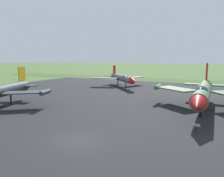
{
  "coord_description": "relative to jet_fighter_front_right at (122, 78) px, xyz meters",
  "views": [
    {
      "loc": [
        9.8,
        -12.76,
        6.38
      ],
      "look_at": [
        -4.93,
        15.17,
        1.98
      ],
      "focal_mm": 33.8,
      "sensor_mm": 36.0,
      "label": 1
    }
  ],
  "objects": [
    {
      "name": "grass_verge_strip",
      "position": [
        10.56,
        20.41,
        -2.13
      ],
      "size": [
        137.0,
        12.0,
        0.06
      ],
      "primitive_type": "cube",
      "color": "#395126",
      "rests_on": "ground"
    },
    {
      "name": "info_placard_rear_center",
      "position": [
        18.6,
        -24.48,
        -1.6
      ],
      "size": [
        0.66,
        0.27,
        0.85
      ],
      "color": "black",
      "rests_on": "ground"
    },
    {
      "name": "ground_plane",
      "position": [
        10.56,
        -30.78,
        -2.16
      ],
      "size": [
        600.0,
        600.0,
        0.0
      ],
      "primitive_type": "plane",
      "color": "#425B2D"
    },
    {
      "name": "asphalt_apron",
      "position": [
        10.56,
        -13.83,
        -2.13
      ],
      "size": [
        77.0,
        56.49,
        0.05
      ],
      "primitive_type": "cube",
      "color": "black",
      "rests_on": "ground"
    },
    {
      "name": "jet_fighter_front_right",
      "position": [
        0.0,
        0.0,
        0.0
      ],
      "size": [
        12.97,
        13.09,
        4.83
      ],
      "color": "#565B60",
      "rests_on": "ground"
    },
    {
      "name": "info_placard_front_right",
      "position": [
        4.97,
        -7.26,
        -1.48
      ],
      "size": [
        0.66,
        0.33,
        1.04
      ],
      "color": "black",
      "rests_on": "ground"
    },
    {
      "name": "jet_fighter_rear_center",
      "position": [
        18.39,
        -16.03,
        0.34
      ],
      "size": [
        13.39,
        17.78,
        5.84
      ],
      "color": "#4C6B47",
      "rests_on": "ground"
    }
  ]
}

